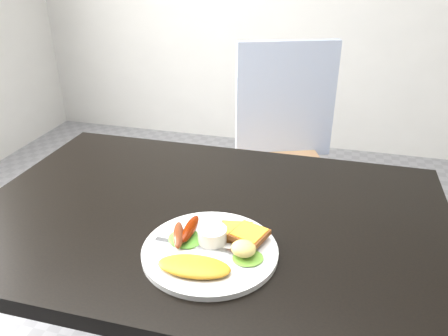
{
  "coord_description": "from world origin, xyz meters",
  "views": [
    {
      "loc": [
        0.28,
        -0.9,
        1.35
      ],
      "look_at": [
        0.05,
        -0.04,
        0.9
      ],
      "focal_mm": 35.0,
      "sensor_mm": 36.0,
      "label": 1
    }
  ],
  "objects": [
    {
      "name": "potato_salad",
      "position": [
        0.13,
        -0.17,
        0.79
      ],
      "size": [
        0.07,
        0.07,
        0.03
      ],
      "primitive_type": "ellipsoid",
      "rotation": [
        0.0,
        0.0,
        -0.32
      ],
      "color": "#CAC889",
      "rests_on": "lettuce_right"
    },
    {
      "name": "dining_table",
      "position": [
        0.0,
        0.0,
        0.73
      ],
      "size": [
        1.2,
        0.8,
        0.04
      ],
      "primitive_type": "cube",
      "color": "black",
      "rests_on": "ground"
    },
    {
      "name": "ramekin",
      "position": [
        0.05,
        -0.14,
        0.78
      ],
      "size": [
        0.08,
        0.08,
        0.04
      ],
      "primitive_type": "cylinder",
      "rotation": [
        0.0,
        0.0,
        -0.39
      ],
      "color": "white",
      "rests_on": "plate"
    },
    {
      "name": "dining_chair",
      "position": [
        0.06,
        0.83,
        0.45
      ],
      "size": [
        0.59,
        0.59,
        0.05
      ],
      "primitive_type": "cube",
      "rotation": [
        0.0,
        0.0,
        0.36
      ],
      "color": "#A67C54",
      "rests_on": "ground"
    },
    {
      "name": "person",
      "position": [
        0.36,
        0.48,
        0.84
      ],
      "size": [
        0.71,
        0.58,
        1.68
      ],
      "primitive_type": "imported",
      "rotation": [
        0.0,
        0.0,
        2.8
      ],
      "color": "navy",
      "rests_on": "ground"
    },
    {
      "name": "toast_a",
      "position": [
        0.1,
        -0.1,
        0.77
      ],
      "size": [
        0.08,
        0.08,
        0.01
      ],
      "primitive_type": "cube",
      "rotation": [
        0.0,
        0.0,
        0.17
      ],
      "color": "brown",
      "rests_on": "plate"
    },
    {
      "name": "sausage_b",
      "position": [
        -0.0,
        -0.13,
        0.78
      ],
      "size": [
        0.03,
        0.1,
        0.03
      ],
      "primitive_type": "ellipsoid",
      "rotation": [
        0.0,
        0.0,
        0.0
      ],
      "color": "#6E2400",
      "rests_on": "lettuce_left"
    },
    {
      "name": "toast_b",
      "position": [
        0.13,
        -0.12,
        0.78
      ],
      "size": [
        0.09,
        0.09,
        0.01
      ],
      "primitive_type": "cube",
      "rotation": [
        0.0,
        0.0,
        -0.34
      ],
      "color": "#994218",
      "rests_on": "toast_a"
    },
    {
      "name": "plate",
      "position": [
        0.05,
        -0.16,
        0.76
      ],
      "size": [
        0.3,
        0.3,
        0.01
      ],
      "primitive_type": "cylinder",
      "color": "white",
      "rests_on": "dining_table"
    },
    {
      "name": "lettuce_right",
      "position": [
        0.14,
        -0.18,
        0.77
      ],
      "size": [
        0.09,
        0.08,
        0.01
      ],
      "primitive_type": "ellipsoid",
      "rotation": [
        0.0,
        0.0,
        0.42
      ],
      "color": "#449030",
      "rests_on": "plate"
    },
    {
      "name": "omelette",
      "position": [
        0.04,
        -0.24,
        0.77
      ],
      "size": [
        0.16,
        0.08,
        0.02
      ],
      "primitive_type": "ellipsoid",
      "rotation": [
        0.0,
        0.0,
        0.06
      ],
      "color": "gold",
      "rests_on": "plate"
    },
    {
      "name": "lettuce_left",
      "position": [
        -0.01,
        -0.15,
        0.77
      ],
      "size": [
        0.1,
        0.09,
        0.01
      ],
      "primitive_type": "ellipsoid",
      "rotation": [
        0.0,
        0.0,
        -0.32
      ],
      "color": "#549E38",
      "rests_on": "plate"
    },
    {
      "name": "fork",
      "position": [
        0.01,
        -0.16,
        0.76
      ],
      "size": [
        0.17,
        0.02,
        0.0
      ],
      "primitive_type": "cube",
      "rotation": [
        0.0,
        0.0,
        -0.02
      ],
      "color": "#ADAFB7",
      "rests_on": "plate"
    },
    {
      "name": "sausage_a",
      "position": [
        -0.02,
        -0.16,
        0.78
      ],
      "size": [
        0.05,
        0.1,
        0.02
      ],
      "primitive_type": "ellipsoid",
      "rotation": [
        0.0,
        0.0,
        0.33
      ],
      "color": "brown",
      "rests_on": "lettuce_left"
    }
  ]
}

